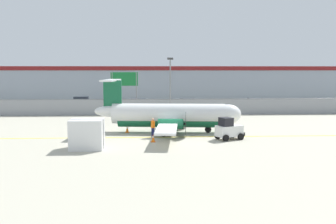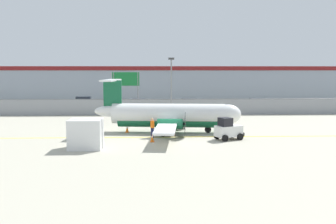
{
  "view_description": "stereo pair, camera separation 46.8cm",
  "coord_description": "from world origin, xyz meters",
  "px_view_note": "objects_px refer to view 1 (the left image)",
  "views": [
    {
      "loc": [
        -1.66,
        -30.01,
        5.84
      ],
      "look_at": [
        0.16,
        5.53,
        1.8
      ],
      "focal_mm": 40.0,
      "sensor_mm": 36.0,
      "label": 1
    },
    {
      "loc": [
        -1.19,
        -30.03,
        5.84
      ],
      "look_at": [
        0.16,
        5.53,
        1.8
      ],
      "focal_mm": 40.0,
      "sensor_mm": 36.0,
      "label": 2
    }
  ],
  "objects_px": {
    "parked_car_1": "(137,104)",
    "parked_car_2": "(188,104)",
    "parked_car_0": "(82,102)",
    "parked_car_3": "(255,104)",
    "commuter_airplane": "(171,115)",
    "traffic_cone_far_right": "(173,132)",
    "highway_sign": "(124,82)",
    "apron_light_pole": "(170,82)",
    "baggage_tug": "(229,129)",
    "cargo_container": "(87,134)",
    "traffic_cone_far_left": "(127,129)",
    "traffic_cone_near_right": "(174,127)",
    "ground_crew_worker": "(153,127)",
    "traffic_cone_near_left": "(153,138)"
  },
  "relations": [
    {
      "from": "parked_car_1",
      "to": "parked_car_2",
      "type": "xyz_separation_m",
      "value": [
        7.29,
        -0.48,
        0.0
      ]
    },
    {
      "from": "parked_car_0",
      "to": "parked_car_3",
      "type": "xyz_separation_m",
      "value": [
        25.92,
        -4.89,
        0.0
      ]
    },
    {
      "from": "commuter_airplane",
      "to": "traffic_cone_far_right",
      "type": "relative_size",
      "value": 25.12
    },
    {
      "from": "parked_car_3",
      "to": "highway_sign",
      "type": "xyz_separation_m",
      "value": [
        -18.78,
        -3.76,
        3.24
      ]
    },
    {
      "from": "apron_light_pole",
      "to": "baggage_tug",
      "type": "bearing_deg",
      "value": -74.32
    },
    {
      "from": "commuter_airplane",
      "to": "cargo_container",
      "type": "xyz_separation_m",
      "value": [
        -6.65,
        -6.99,
        -0.5
      ]
    },
    {
      "from": "parked_car_2",
      "to": "parked_car_3",
      "type": "distance_m",
      "value": 9.9
    },
    {
      "from": "traffic_cone_far_left",
      "to": "apron_light_pole",
      "type": "bearing_deg",
      "value": 66.34
    },
    {
      "from": "traffic_cone_far_right",
      "to": "traffic_cone_near_right",
      "type": "bearing_deg",
      "value": 85.16
    },
    {
      "from": "parked_car_1",
      "to": "parked_car_3",
      "type": "relative_size",
      "value": 0.99
    },
    {
      "from": "ground_crew_worker",
      "to": "highway_sign",
      "type": "distance_m",
      "value": 18.7
    },
    {
      "from": "commuter_airplane",
      "to": "traffic_cone_near_right",
      "type": "height_order",
      "value": "commuter_airplane"
    },
    {
      "from": "traffic_cone_near_right",
      "to": "apron_light_pole",
      "type": "relative_size",
      "value": 0.09
    },
    {
      "from": "commuter_airplane",
      "to": "parked_car_2",
      "type": "height_order",
      "value": "commuter_airplane"
    },
    {
      "from": "traffic_cone_far_right",
      "to": "parked_car_0",
      "type": "bearing_deg",
      "value": 115.94
    },
    {
      "from": "baggage_tug",
      "to": "ground_crew_worker",
      "type": "distance_m",
      "value": 6.46
    },
    {
      "from": "parked_car_3",
      "to": "parked_car_2",
      "type": "bearing_deg",
      "value": 3.72
    },
    {
      "from": "cargo_container",
      "to": "ground_crew_worker",
      "type": "bearing_deg",
      "value": 42.05
    },
    {
      "from": "traffic_cone_far_right",
      "to": "parked_car_0",
      "type": "distance_m",
      "value": 28.7
    },
    {
      "from": "cargo_container",
      "to": "highway_sign",
      "type": "height_order",
      "value": "highway_sign"
    },
    {
      "from": "traffic_cone_far_right",
      "to": "parked_car_2",
      "type": "xyz_separation_m",
      "value": [
        3.48,
        20.62,
        0.58
      ]
    },
    {
      "from": "commuter_airplane",
      "to": "traffic_cone_far_right",
      "type": "bearing_deg",
      "value": -81.16
    },
    {
      "from": "traffic_cone_near_left",
      "to": "parked_car_1",
      "type": "xyz_separation_m",
      "value": [
        -1.98,
        24.01,
        0.58
      ]
    },
    {
      "from": "traffic_cone_near_left",
      "to": "apron_light_pole",
      "type": "relative_size",
      "value": 0.09
    },
    {
      "from": "ground_crew_worker",
      "to": "commuter_airplane",
      "type": "bearing_deg",
      "value": 24.62
    },
    {
      "from": "traffic_cone_near_right",
      "to": "highway_sign",
      "type": "height_order",
      "value": "highway_sign"
    },
    {
      "from": "highway_sign",
      "to": "traffic_cone_near_left",
      "type": "bearing_deg",
      "value": -79.89
    },
    {
      "from": "traffic_cone_far_left",
      "to": "highway_sign",
      "type": "relative_size",
      "value": 0.12
    },
    {
      "from": "parked_car_2",
      "to": "highway_sign",
      "type": "xyz_separation_m",
      "value": [
        -8.88,
        -3.46,
        3.24
      ]
    },
    {
      "from": "highway_sign",
      "to": "parked_car_0",
      "type": "bearing_deg",
      "value": 129.57
    },
    {
      "from": "traffic_cone_near_left",
      "to": "parked_car_3",
      "type": "distance_m",
      "value": 28.27
    },
    {
      "from": "commuter_airplane",
      "to": "apron_light_pole",
      "type": "height_order",
      "value": "apron_light_pole"
    },
    {
      "from": "traffic_cone_near_right",
      "to": "parked_car_0",
      "type": "height_order",
      "value": "parked_car_0"
    },
    {
      "from": "traffic_cone_near_left",
      "to": "parked_car_2",
      "type": "height_order",
      "value": "parked_car_2"
    },
    {
      "from": "parked_car_3",
      "to": "traffic_cone_near_right",
      "type": "bearing_deg",
      "value": 56.11
    },
    {
      "from": "traffic_cone_far_right",
      "to": "parked_car_2",
      "type": "relative_size",
      "value": 0.15
    },
    {
      "from": "cargo_container",
      "to": "highway_sign",
      "type": "bearing_deg",
      "value": 87.07
    },
    {
      "from": "ground_crew_worker",
      "to": "parked_car_1",
      "type": "height_order",
      "value": "same"
    },
    {
      "from": "traffic_cone_near_left",
      "to": "parked_car_2",
      "type": "bearing_deg",
      "value": 77.29
    },
    {
      "from": "baggage_tug",
      "to": "traffic_cone_near_right",
      "type": "relative_size",
      "value": 4.02
    },
    {
      "from": "traffic_cone_near_left",
      "to": "traffic_cone_far_left",
      "type": "height_order",
      "value": "same"
    },
    {
      "from": "traffic_cone_near_left",
      "to": "parked_car_1",
      "type": "relative_size",
      "value": 0.15
    },
    {
      "from": "parked_car_0",
      "to": "apron_light_pole",
      "type": "bearing_deg",
      "value": -48.09
    },
    {
      "from": "baggage_tug",
      "to": "highway_sign",
      "type": "height_order",
      "value": "highway_sign"
    },
    {
      "from": "traffic_cone_near_left",
      "to": "traffic_cone_far_left",
      "type": "relative_size",
      "value": 1.0
    },
    {
      "from": "traffic_cone_far_right",
      "to": "parked_car_0",
      "type": "height_order",
      "value": "parked_car_0"
    },
    {
      "from": "traffic_cone_near_left",
      "to": "ground_crew_worker",
      "type": "bearing_deg",
      "value": 89.85
    },
    {
      "from": "baggage_tug",
      "to": "traffic_cone_far_right",
      "type": "xyz_separation_m",
      "value": [
        -4.51,
        2.16,
        -0.54
      ]
    },
    {
      "from": "ground_crew_worker",
      "to": "traffic_cone_far_left",
      "type": "distance_m",
      "value": 3.7
    },
    {
      "from": "cargo_container",
      "to": "traffic_cone_near_right",
      "type": "xyz_separation_m",
      "value": [
        6.98,
        8.04,
        -0.79
      ]
    }
  ]
}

